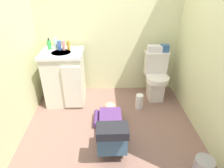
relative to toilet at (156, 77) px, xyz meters
The scene contains 16 objects.
ground_plane 1.12m from the toilet, 134.91° to the right, with size 2.72×3.08×0.04m, color #845F53.
wall_back 1.17m from the toilet, 155.90° to the left, with size 2.38×0.08×2.40m, color beige.
wall_right 1.19m from the toilet, 61.44° to the right, with size 0.08×2.08×2.40m, color beige.
toilet is the anchor object (origin of this frame).
vanity_cabinet 1.42m from the toilet, behind, with size 0.60×0.53×0.82m.
faucet 1.51m from the toilet, behind, with size 0.02×0.02×0.10m, color silver.
person_plumber 1.23m from the toilet, 128.02° to the right, with size 0.39×1.06×0.52m.
tissue_box 0.44m from the toilet, 116.43° to the left, with size 0.22×0.11×0.10m, color silver.
toiletry_bag 0.46m from the toilet, 40.77° to the left, with size 0.12×0.09×0.11m, color #33598C.
soap_dispenser 1.69m from the toilet, behind, with size 0.06×0.06×0.17m.
bottle_clear 1.61m from the toilet, behind, with size 0.05×0.05×0.17m, color silver.
bottle_blue 1.55m from the toilet, behind, with size 0.05×0.05×0.14m, color #3B60BB.
bottle_pink 1.49m from the toilet, behind, with size 0.05×0.05×0.14m, color pink.
bottle_amber 1.42m from the toilet, behind, with size 0.04×0.04×0.13m, color #BF8529.
trash_can 1.52m from the toilet, 84.38° to the right, with size 0.19×0.19×0.22m, color gray.
paper_towel_roll 0.51m from the toilet, 133.20° to the right, with size 0.11×0.11×0.23m, color white.
Camera 1 is at (-0.06, -1.99, 1.78)m, focal length 31.46 mm.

